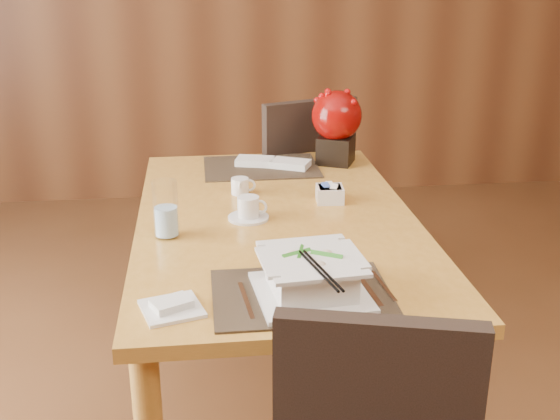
{
  "coord_description": "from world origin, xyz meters",
  "views": [
    {
      "loc": [
        -0.24,
        -1.51,
        1.58
      ],
      "look_at": [
        -0.02,
        0.35,
        0.87
      ],
      "focal_mm": 45.0,
      "sensor_mm": 36.0,
      "label": 1
    }
  ],
  "objects": [
    {
      "name": "water_glass",
      "position": [
        -0.35,
        0.48,
        0.84
      ],
      "size": [
        0.1,
        0.1,
        0.18
      ],
      "primitive_type": "cylinder",
      "rotation": [
        0.0,
        0.0,
        0.42
      ],
      "color": "silver",
      "rests_on": "dining_table"
    },
    {
      "name": "soup_setting",
      "position": [
        0.02,
        0.04,
        0.8
      ],
      "size": [
        0.3,
        0.3,
        0.11
      ],
      "rotation": [
        0.0,
        0.0,
        0.09
      ],
      "color": "silver",
      "rests_on": "dining_table"
    },
    {
      "name": "dining_table",
      "position": [
        0.0,
        0.6,
        0.65
      ],
      "size": [
        0.9,
        1.5,
        0.75
      ],
      "color": "#BD8534",
      "rests_on": "ground"
    },
    {
      "name": "berry_decor",
      "position": [
        0.31,
        1.18,
        0.92
      ],
      "size": [
        0.2,
        0.2,
        0.3
      ],
      "rotation": [
        0.0,
        0.0,
        -0.43
      ],
      "color": "black",
      "rests_on": "dining_table"
    },
    {
      "name": "sugar_caddy",
      "position": [
        0.2,
        0.73,
        0.78
      ],
      "size": [
        0.1,
        0.1,
        0.05
      ],
      "primitive_type": "cube",
      "rotation": [
        0.0,
        0.0,
        -0.07
      ],
      "color": "silver",
      "rests_on": "dining_table"
    },
    {
      "name": "placemat_far",
      "position": [
        0.0,
        1.15,
        0.75
      ],
      "size": [
        0.45,
        0.33,
        0.01
      ],
      "primitive_type": "cube",
      "color": "black",
      "rests_on": "dining_table"
    },
    {
      "name": "coffee_cup",
      "position": [
        -0.09,
        0.6,
        0.78
      ],
      "size": [
        0.13,
        0.13,
        0.08
      ],
      "rotation": [
        0.0,
        0.0,
        -0.31
      ],
      "color": "silver",
      "rests_on": "dining_table"
    },
    {
      "name": "placemat_near",
      "position": [
        0.0,
        0.05,
        0.75
      ],
      "size": [
        0.45,
        0.33,
        0.01
      ],
      "primitive_type": "cube",
      "color": "black",
      "rests_on": "dining_table"
    },
    {
      "name": "far_chair",
      "position": [
        0.19,
        1.49,
        0.55
      ],
      "size": [
        0.57,
        0.57,
        0.97
      ],
      "rotation": [
        0.0,
        0.0,
        3.47
      ],
      "color": "black",
      "rests_on": "ground"
    },
    {
      "name": "napkins_far",
      "position": [
        0.06,
        1.15,
        0.77
      ],
      "size": [
        0.31,
        0.2,
        0.03
      ],
      "primitive_type": null,
      "rotation": [
        0.0,
        0.0,
        -0.37
      ],
      "color": "silver",
      "rests_on": "dining_table"
    },
    {
      "name": "bread_plate",
      "position": [
        -0.32,
        0.01,
        0.75
      ],
      "size": [
        0.17,
        0.17,
        0.01
      ],
      "primitive_type": "cube",
      "rotation": [
        0.0,
        0.0,
        0.28
      ],
      "color": "silver",
      "rests_on": "dining_table"
    },
    {
      "name": "creamer_jug",
      "position": [
        -0.1,
        0.85,
        0.78
      ],
      "size": [
        0.09,
        0.09,
        0.06
      ],
      "primitive_type": null,
      "rotation": [
        0.0,
        0.0,
        -0.09
      ],
      "color": "silver",
      "rests_on": "dining_table"
    }
  ]
}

